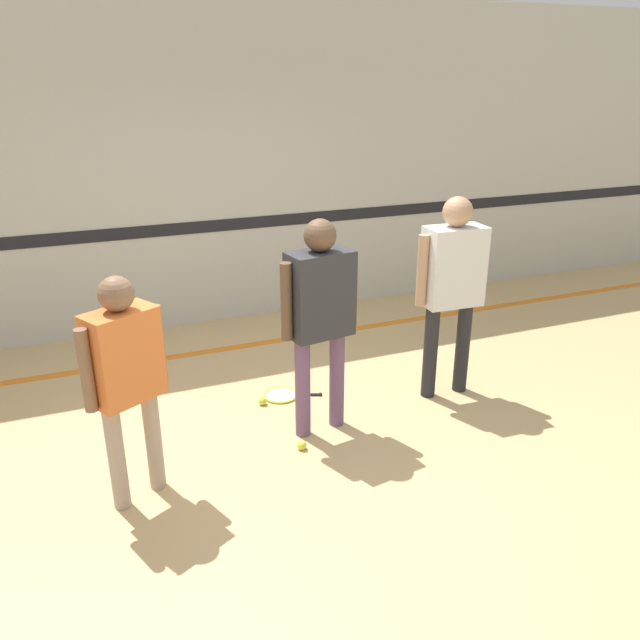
{
  "coord_description": "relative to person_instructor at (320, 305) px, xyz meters",
  "views": [
    {
      "loc": [
        -1.3,
        -3.49,
        2.44
      ],
      "look_at": [
        0.21,
        0.24,
        0.87
      ],
      "focal_mm": 35.0,
      "sensor_mm": 36.0,
      "label": 1
    }
  ],
  "objects": [
    {
      "name": "floor_stripe",
      "position": [
        -0.21,
        1.69,
        -0.97
      ],
      "size": [
        14.4,
        0.1,
        0.01
      ],
      "color": "orange",
      "rests_on": "ground_plane"
    },
    {
      "name": "person_student_left",
      "position": [
        -1.34,
        -0.32,
        -0.09
      ],
      "size": [
        0.49,
        0.38,
        1.43
      ],
      "rotation": [
        0.0,
        0.0,
        0.49
      ],
      "color": "tan",
      "rests_on": "ground_plane"
    },
    {
      "name": "tennis_ball_near_instructor",
      "position": [
        -0.22,
        -0.21,
        -0.94
      ],
      "size": [
        0.07,
        0.07,
        0.07
      ],
      "primitive_type": "sphere",
      "color": "#CCE038",
      "rests_on": "ground_plane"
    },
    {
      "name": "tennis_ball_by_spare_racket",
      "position": [
        -0.29,
        0.51,
        -0.94
      ],
      "size": [
        0.07,
        0.07,
        0.07
      ],
      "primitive_type": "sphere",
      "color": "#CCE038",
      "rests_on": "ground_plane"
    },
    {
      "name": "person_instructor",
      "position": [
        0.0,
        0.0,
        0.0
      ],
      "size": [
        0.59,
        0.31,
        1.58
      ],
      "rotation": [
        0.0,
        0.0,
        0.15
      ],
      "color": "#6B4C70",
      "rests_on": "ground_plane"
    },
    {
      "name": "ground_plane",
      "position": [
        -0.21,
        -0.24,
        -0.98
      ],
      "size": [
        16.0,
        16.0,
        0.0
      ],
      "primitive_type": "plane",
      "color": "tan"
    },
    {
      "name": "wall_back",
      "position": [
        -0.21,
        2.51,
        0.62
      ],
      "size": [
        16.0,
        0.07,
        3.2
      ],
      "color": "beige",
      "rests_on": "ground_plane"
    },
    {
      "name": "racket_spare_on_floor",
      "position": [
        -0.09,
        0.58,
        -0.97
      ],
      "size": [
        0.51,
        0.37,
        0.03
      ],
      "rotation": [
        0.0,
        0.0,
        5.92
      ],
      "color": "#C6D838",
      "rests_on": "ground_plane"
    },
    {
      "name": "person_student_right",
      "position": [
        1.16,
        0.15,
        0.03
      ],
      "size": [
        0.62,
        0.27,
        1.62
      ],
      "rotation": [
        0.0,
        0.0,
        -3.19
      ],
      "color": "#232328",
      "rests_on": "ground_plane"
    }
  ]
}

